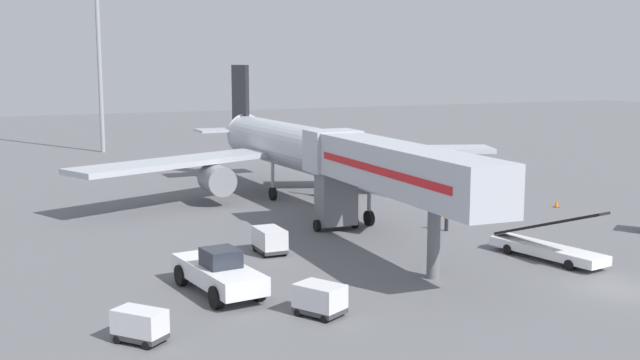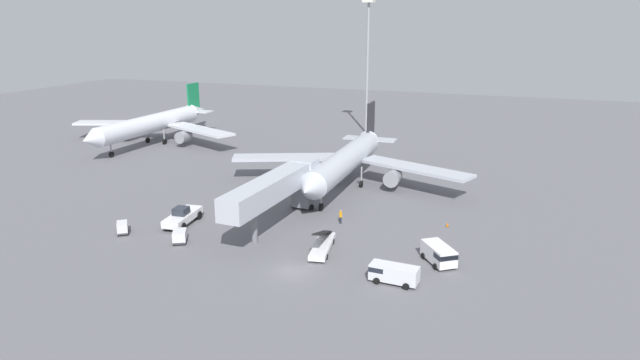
{
  "view_description": "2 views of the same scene",
  "coord_description": "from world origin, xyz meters",
  "px_view_note": "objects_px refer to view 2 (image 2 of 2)",
  "views": [
    {
      "loc": [
        -29.84,
        -28.34,
        11.51
      ],
      "look_at": [
        -6.59,
        21.59,
        3.1
      ],
      "focal_mm": 43.37,
      "sensor_mm": 36.0,
      "label": 1
    },
    {
      "loc": [
        21.4,
        -49.36,
        25.3
      ],
      "look_at": [
        -5.78,
        23.38,
        2.99
      ],
      "focal_mm": 31.79,
      "sensor_mm": 36.0,
      "label": 2
    }
  ],
  "objects_px": {
    "baggage_cart_outer_left": "(180,236)",
    "airplane_background": "(154,124)",
    "safety_cone_alpha": "(447,224)",
    "apron_light_mast": "(368,43)",
    "airplane_at_gate": "(347,160)",
    "service_van_mid_center": "(393,273)",
    "jet_bridge": "(277,187)",
    "belt_loader_truck": "(322,244)",
    "ground_crew_worker_foreground": "(341,216)",
    "pushback_tug": "(183,216)",
    "baggage_cart_outer_right": "(244,207)",
    "baggage_cart_far_right": "(122,227)",
    "service_van_far_center": "(439,254)"
  },
  "relations": [
    {
      "from": "safety_cone_alpha",
      "to": "service_van_mid_center",
      "type": "bearing_deg",
      "value": -98.99
    },
    {
      "from": "service_van_mid_center",
      "to": "baggage_cart_outer_left",
      "type": "relative_size",
      "value": 1.89
    },
    {
      "from": "baggage_cart_outer_left",
      "to": "service_van_mid_center",
      "type": "bearing_deg",
      "value": -3.28
    },
    {
      "from": "belt_loader_truck",
      "to": "jet_bridge",
      "type": "bearing_deg",
      "value": 145.53
    },
    {
      "from": "pushback_tug",
      "to": "belt_loader_truck",
      "type": "bearing_deg",
      "value": -5.12
    },
    {
      "from": "baggage_cart_outer_right",
      "to": "airplane_background",
      "type": "bearing_deg",
      "value": 139.59
    },
    {
      "from": "service_van_mid_center",
      "to": "service_van_far_center",
      "type": "bearing_deg",
      "value": 59.92
    },
    {
      "from": "airplane_at_gate",
      "to": "belt_loader_truck",
      "type": "xyz_separation_m",
      "value": [
        5.15,
        -25.04,
        -3.49
      ]
    },
    {
      "from": "safety_cone_alpha",
      "to": "apron_light_mast",
      "type": "bearing_deg",
      "value": 115.7
    },
    {
      "from": "belt_loader_truck",
      "to": "pushback_tug",
      "type": "bearing_deg",
      "value": 174.88
    },
    {
      "from": "service_van_mid_center",
      "to": "baggage_cart_outer_left",
      "type": "xyz_separation_m",
      "value": [
        -25.7,
        1.47,
        -0.25
      ]
    },
    {
      "from": "service_van_mid_center",
      "to": "apron_light_mast",
      "type": "bearing_deg",
      "value": 108.0
    },
    {
      "from": "jet_bridge",
      "to": "airplane_background",
      "type": "distance_m",
      "value": 56.38
    },
    {
      "from": "jet_bridge",
      "to": "baggage_cart_far_right",
      "type": "xyz_separation_m",
      "value": [
        -16.65,
        -8.99,
        -4.36
      ]
    },
    {
      "from": "pushback_tug",
      "to": "ground_crew_worker_foreground",
      "type": "distance_m",
      "value": 20.06
    },
    {
      "from": "baggage_cart_outer_left",
      "to": "ground_crew_worker_foreground",
      "type": "xyz_separation_m",
      "value": [
        15.53,
        12.68,
        0.14
      ]
    },
    {
      "from": "belt_loader_truck",
      "to": "apron_light_mast",
      "type": "height_order",
      "value": "apron_light_mast"
    },
    {
      "from": "baggage_cart_outer_right",
      "to": "safety_cone_alpha",
      "type": "xyz_separation_m",
      "value": [
        26.34,
        4.39,
        -0.56
      ]
    },
    {
      "from": "belt_loader_truck",
      "to": "service_van_mid_center",
      "type": "distance_m",
      "value": 10.56
    },
    {
      "from": "airplane_at_gate",
      "to": "belt_loader_truck",
      "type": "relative_size",
      "value": 5.08
    },
    {
      "from": "apron_light_mast",
      "to": "jet_bridge",
      "type": "bearing_deg",
      "value": -84.17
    },
    {
      "from": "airplane_at_gate",
      "to": "baggage_cart_outer_left",
      "type": "bearing_deg",
      "value": -111.51
    },
    {
      "from": "service_van_mid_center",
      "to": "safety_cone_alpha",
      "type": "bearing_deg",
      "value": 81.01
    },
    {
      "from": "airplane_background",
      "to": "service_van_far_center",
      "type": "bearing_deg",
      "value": -31.24
    },
    {
      "from": "ground_crew_worker_foreground",
      "to": "airplane_background",
      "type": "distance_m",
      "value": 60.19
    },
    {
      "from": "airplane_at_gate",
      "to": "service_van_mid_center",
      "type": "relative_size",
      "value": 7.89
    },
    {
      "from": "baggage_cart_outer_left",
      "to": "safety_cone_alpha",
      "type": "distance_m",
      "value": 32.82
    },
    {
      "from": "baggage_cart_outer_left",
      "to": "safety_cone_alpha",
      "type": "relative_size",
      "value": 4.32
    },
    {
      "from": "baggage_cart_outer_left",
      "to": "airplane_background",
      "type": "height_order",
      "value": "airplane_background"
    },
    {
      "from": "pushback_tug",
      "to": "belt_loader_truck",
      "type": "height_order",
      "value": "belt_loader_truck"
    },
    {
      "from": "airplane_at_gate",
      "to": "airplane_background",
      "type": "relative_size",
      "value": 0.99
    },
    {
      "from": "pushback_tug",
      "to": "ground_crew_worker_foreground",
      "type": "bearing_deg",
      "value": 21.53
    },
    {
      "from": "baggage_cart_far_right",
      "to": "apron_light_mast",
      "type": "distance_m",
      "value": 74.33
    },
    {
      "from": "baggage_cart_outer_left",
      "to": "baggage_cart_far_right",
      "type": "distance_m",
      "value": 8.2
    },
    {
      "from": "baggage_cart_far_right",
      "to": "airplane_background",
      "type": "distance_m",
      "value": 52.05
    },
    {
      "from": "baggage_cart_outer_left",
      "to": "apron_light_mast",
      "type": "relative_size",
      "value": 0.09
    },
    {
      "from": "jet_bridge",
      "to": "service_van_mid_center",
      "type": "xyz_separation_m",
      "value": [
        17.25,
        -10.51,
        -4.07
      ]
    },
    {
      "from": "baggage_cart_outer_right",
      "to": "ground_crew_worker_foreground",
      "type": "height_order",
      "value": "ground_crew_worker_foreground"
    },
    {
      "from": "safety_cone_alpha",
      "to": "baggage_cart_outer_right",
      "type": "bearing_deg",
      "value": -170.54
    },
    {
      "from": "belt_loader_truck",
      "to": "service_van_mid_center",
      "type": "xyz_separation_m",
      "value": [
        9.27,
        -5.04,
        0.29
      ]
    },
    {
      "from": "service_van_mid_center",
      "to": "ground_crew_worker_foreground",
      "type": "distance_m",
      "value": 17.42
    },
    {
      "from": "pushback_tug",
      "to": "service_van_mid_center",
      "type": "xyz_separation_m",
      "value": [
        28.82,
        -6.79,
        -0.01
      ]
    },
    {
      "from": "baggage_cart_outer_left",
      "to": "airplane_background",
      "type": "bearing_deg",
      "value": 128.98
    },
    {
      "from": "baggage_cart_outer_right",
      "to": "apron_light_mast",
      "type": "distance_m",
      "value": 62.25
    },
    {
      "from": "jet_bridge",
      "to": "apron_light_mast",
      "type": "relative_size",
      "value": 0.71
    },
    {
      "from": "airplane_at_gate",
      "to": "airplane_background",
      "type": "height_order",
      "value": "airplane_at_gate"
    },
    {
      "from": "service_van_far_center",
      "to": "baggage_cart_far_right",
      "type": "height_order",
      "value": "service_van_far_center"
    },
    {
      "from": "pushback_tug",
      "to": "baggage_cart_far_right",
      "type": "height_order",
      "value": "pushback_tug"
    },
    {
      "from": "airplane_at_gate",
      "to": "safety_cone_alpha",
      "type": "height_order",
      "value": "airplane_at_gate"
    },
    {
      "from": "jet_bridge",
      "to": "belt_loader_truck",
      "type": "height_order",
      "value": "jet_bridge"
    }
  ]
}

